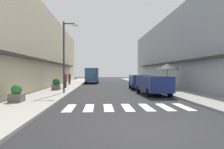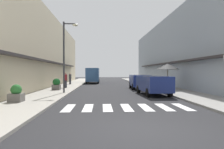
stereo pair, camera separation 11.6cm
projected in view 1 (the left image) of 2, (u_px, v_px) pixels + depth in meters
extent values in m
plane|color=#232326|center=(112.00, 88.00, 22.84)|extent=(91.58, 91.58, 0.00)
cube|color=#9E998E|center=(64.00, 87.00, 22.53)|extent=(2.97, 58.28, 0.12)
cube|color=gray|center=(159.00, 87.00, 23.15)|extent=(2.97, 58.28, 0.12)
cube|color=beige|center=(31.00, 51.00, 23.32)|extent=(5.00, 39.46, 8.36)
cube|color=#332D2D|center=(55.00, 63.00, 23.50)|extent=(0.50, 27.62, 0.16)
cube|color=#939EA8|center=(189.00, 51.00, 24.41)|extent=(5.00, 39.46, 8.53)
cube|color=#332D2D|center=(166.00, 63.00, 24.27)|extent=(0.50, 27.62, 0.16)
cube|color=silver|center=(70.00, 108.00, 9.99)|extent=(0.45, 2.20, 0.01)
cube|color=silver|center=(89.00, 108.00, 10.05)|extent=(0.45, 2.20, 0.01)
cube|color=silver|center=(108.00, 108.00, 10.10)|extent=(0.45, 2.20, 0.01)
cube|color=silver|center=(127.00, 107.00, 10.16)|extent=(0.45, 2.20, 0.01)
cube|color=silver|center=(146.00, 107.00, 10.21)|extent=(0.45, 2.20, 0.01)
cube|color=silver|center=(165.00, 107.00, 10.27)|extent=(0.45, 2.20, 0.01)
cube|color=silver|center=(183.00, 107.00, 10.33)|extent=(0.45, 2.20, 0.01)
cube|color=navy|center=(153.00, 83.00, 15.82)|extent=(1.96, 4.43, 1.13)
cube|color=black|center=(154.00, 80.00, 15.60)|extent=(1.59, 2.51, 0.56)
cylinder|color=black|center=(138.00, 89.00, 17.16)|extent=(0.25, 0.65, 0.64)
cylinder|color=black|center=(157.00, 89.00, 17.34)|extent=(0.25, 0.65, 0.64)
cylinder|color=black|center=(148.00, 93.00, 14.31)|extent=(0.25, 0.65, 0.64)
cylinder|color=black|center=(170.00, 92.00, 14.48)|extent=(0.25, 0.65, 0.64)
cube|color=navy|center=(139.00, 80.00, 21.41)|extent=(1.92, 4.20, 1.13)
cube|color=black|center=(139.00, 78.00, 21.20)|extent=(1.56, 2.37, 0.56)
cylinder|color=black|center=(130.00, 85.00, 22.77)|extent=(0.25, 0.65, 0.64)
cylinder|color=black|center=(144.00, 85.00, 22.80)|extent=(0.25, 0.65, 0.64)
cylinder|color=black|center=(133.00, 87.00, 20.04)|extent=(0.25, 0.65, 0.64)
cylinder|color=black|center=(149.00, 87.00, 20.07)|extent=(0.25, 0.65, 0.64)
cube|color=#33598C|center=(92.00, 75.00, 32.55)|extent=(2.00, 5.42, 2.03)
cube|color=black|center=(92.00, 70.00, 32.27)|extent=(1.67, 3.04, 0.56)
cylinder|color=black|center=(87.00, 81.00, 34.30)|extent=(0.23, 0.64, 0.64)
cylinder|color=black|center=(98.00, 81.00, 34.38)|extent=(0.23, 0.64, 0.64)
cylinder|color=black|center=(86.00, 82.00, 30.74)|extent=(0.23, 0.64, 0.64)
cylinder|color=black|center=(98.00, 82.00, 30.83)|extent=(0.23, 0.64, 0.64)
cylinder|color=#38383D|center=(64.00, 57.00, 16.21)|extent=(0.14, 0.14, 5.64)
cylinder|color=#38383D|center=(69.00, 24.00, 16.21)|extent=(0.90, 0.10, 0.10)
ellipsoid|color=beige|center=(75.00, 25.00, 16.23)|extent=(0.44, 0.28, 0.20)
cylinder|color=#262626|center=(167.00, 89.00, 19.58)|extent=(0.48, 0.48, 0.06)
cylinder|color=#4C3823|center=(167.00, 78.00, 19.57)|extent=(0.06, 0.06, 2.16)
cone|color=black|center=(167.00, 67.00, 19.55)|extent=(2.26, 2.26, 0.55)
cube|color=slate|center=(17.00, 98.00, 11.30)|extent=(0.71, 0.71, 0.46)
sphere|color=#2D7533|center=(17.00, 90.00, 11.29)|extent=(0.59, 0.59, 0.59)
cube|color=slate|center=(56.00, 87.00, 18.86)|extent=(0.72, 0.72, 0.46)
sphere|color=#195623|center=(56.00, 82.00, 18.86)|extent=(0.69, 0.69, 0.69)
cylinder|color=#282B33|center=(65.00, 84.00, 21.20)|extent=(0.26, 0.26, 0.78)
cylinder|color=maroon|center=(65.00, 77.00, 21.19)|extent=(0.34, 0.34, 0.61)
sphere|color=tan|center=(65.00, 73.00, 21.19)|extent=(0.21, 0.21, 0.21)
cylinder|color=#282B33|center=(70.00, 81.00, 27.45)|extent=(0.26, 0.26, 0.75)
cylinder|color=#333338|center=(70.00, 76.00, 27.44)|extent=(0.34, 0.34, 0.59)
sphere|color=tan|center=(70.00, 73.00, 27.44)|extent=(0.20, 0.20, 0.20)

